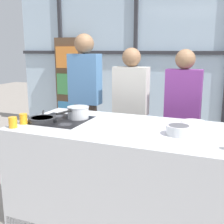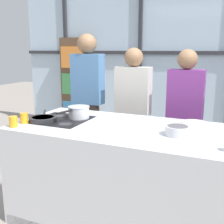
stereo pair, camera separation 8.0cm
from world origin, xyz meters
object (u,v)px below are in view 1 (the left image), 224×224
(spectator_far_left, at_px, (85,93))
(juice_glass_near, at_px, (13,122))
(spectator_center_left, at_px, (131,105))
(mixing_bowl, at_px, (179,130))
(juice_glass_far, at_px, (23,119))
(frying_pan, at_px, (42,119))
(saucepan, at_px, (78,112))
(spectator_center_right, at_px, (182,109))
(white_plate, at_px, (194,122))

(spectator_far_left, distance_m, juice_glass_near, 1.37)
(spectator_center_left, height_order, juice_glass_near, spectator_center_left)
(spectator_far_left, relative_size, juice_glass_near, 18.64)
(spectator_far_left, bearing_deg, mixing_bowl, 142.78)
(juice_glass_near, bearing_deg, mixing_bowl, 13.39)
(juice_glass_far, bearing_deg, mixing_bowl, 7.77)
(mixing_bowl, bearing_deg, frying_pan, -177.57)
(saucepan, relative_size, juice_glass_far, 4.08)
(spectator_center_right, distance_m, frying_pan, 1.59)
(spectator_center_left, distance_m, juice_glass_near, 1.51)
(spectator_center_right, relative_size, frying_pan, 3.78)
(spectator_center_right, height_order, saucepan, spectator_center_right)
(spectator_far_left, relative_size, white_plate, 7.76)
(spectator_center_right, relative_size, white_plate, 6.93)
(spectator_center_right, distance_m, saucepan, 1.24)
(spectator_center_left, relative_size, juice_glass_far, 16.82)
(frying_pan, distance_m, saucepan, 0.35)
(saucepan, xyz_separation_m, white_plate, (1.09, 0.25, -0.06))
(spectator_far_left, bearing_deg, spectator_center_left, -180.00)
(frying_pan, xyz_separation_m, juice_glass_near, (-0.11, -0.27, 0.02))
(saucepan, relative_size, juice_glass_near, 4.08)
(saucepan, bearing_deg, white_plate, 12.70)
(white_plate, distance_m, juice_glass_near, 1.64)
(spectator_center_left, relative_size, saucepan, 4.12)
(mixing_bowl, bearing_deg, saucepan, 169.54)
(spectator_center_left, bearing_deg, saucepan, 72.46)
(white_plate, bearing_deg, juice_glass_far, -156.89)
(spectator_center_right, distance_m, juice_glass_near, 1.87)
(spectator_center_left, xyz_separation_m, white_plate, (0.82, -0.61, 0.01))
(white_plate, height_order, juice_glass_near, juice_glass_near)
(spectator_far_left, relative_size, saucepan, 4.57)
(spectator_far_left, distance_m, white_plate, 1.58)
(saucepan, relative_size, white_plate, 1.70)
(frying_pan, xyz_separation_m, saucepan, (0.25, 0.24, 0.04))
(spectator_center_right, bearing_deg, frying_pan, 43.57)
(spectator_center_left, xyz_separation_m, saucepan, (-0.27, -0.86, 0.07))
(white_plate, distance_m, mixing_bowl, 0.44)
(mixing_bowl, bearing_deg, juice_glass_near, -166.61)
(frying_pan, relative_size, juice_glass_near, 4.41)
(spectator_far_left, distance_m, juice_glass_far, 1.23)
(mixing_bowl, bearing_deg, spectator_center_right, 96.23)
(spectator_far_left, height_order, juice_glass_far, spectator_far_left)
(spectator_far_left, xyz_separation_m, frying_pan, (0.11, -1.10, -0.10))
(spectator_far_left, height_order, saucepan, spectator_far_left)
(juice_glass_near, bearing_deg, white_plate, 27.61)
(mixing_bowl, bearing_deg, spectator_center_left, 125.48)
(spectator_center_left, distance_m, juice_glass_far, 1.39)
(spectator_center_left, height_order, frying_pan, spectator_center_left)
(spectator_center_right, height_order, juice_glass_far, spectator_center_right)
(spectator_center_left, distance_m, saucepan, 0.90)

